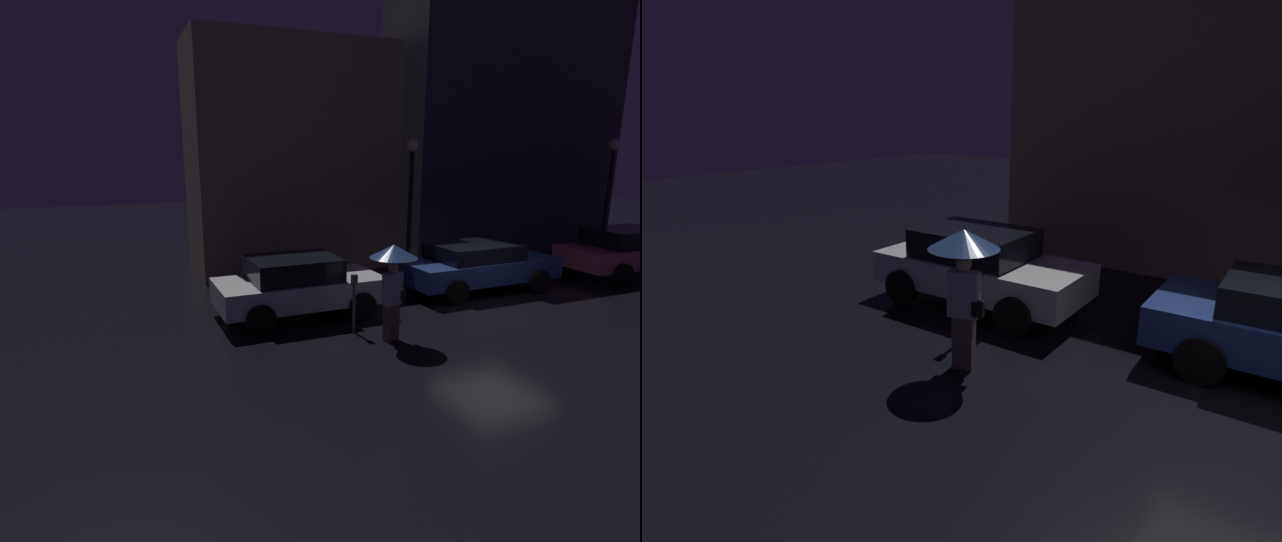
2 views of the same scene
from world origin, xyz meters
TOP-DOWN VIEW (x-y plane):
  - ground_plane at (0.00, 0.00)m, footprint 60.00×60.00m
  - building_facade_left at (-3.20, 6.50)m, footprint 6.55×3.00m
  - building_facade_right at (5.52, 6.50)m, footprint 9.28×3.00m
  - parked_car_white at (-4.91, 1.35)m, footprint 3.94×2.00m
  - parked_car_blue at (0.50, 1.52)m, footprint 4.54×2.01m
  - parked_car_pink at (6.30, 1.28)m, footprint 4.53×2.04m
  - pedestrian_with_umbrella at (-3.67, -0.89)m, footprint 0.98×0.98m
  - parking_meter at (-4.19, -0.20)m, footprint 0.12×0.10m
  - street_lamp_near at (-0.14, 4.05)m, footprint 0.36×0.36m
  - street_lamp_far at (8.39, 3.82)m, footprint 0.40×0.40m

SIDE VIEW (x-z plane):
  - ground_plane at x=0.00m, z-range 0.00..0.00m
  - parked_car_blue at x=0.50m, z-range 0.05..1.40m
  - parked_car_white at x=-4.91m, z-range 0.04..1.48m
  - parked_car_pink at x=6.30m, z-range 0.03..1.50m
  - parking_meter at x=-4.19m, z-range 0.15..1.46m
  - pedestrian_with_umbrella at x=-3.67m, z-range 0.56..2.59m
  - street_lamp_near at x=-0.14m, z-range 0.63..4.83m
  - street_lamp_far at x=8.39m, z-range 0.78..5.04m
  - building_facade_left at x=-3.20m, z-range 0.00..7.21m
  - building_facade_right at x=5.52m, z-range 0.00..9.63m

